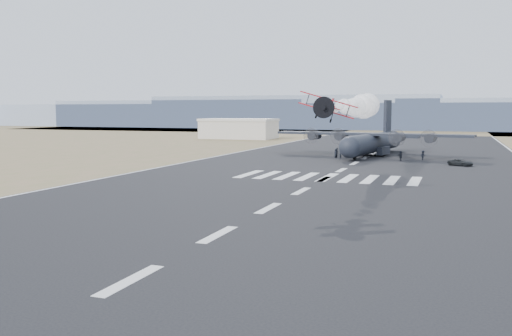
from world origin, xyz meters
The scene contains 20 objects.
ground centered at (0.00, 0.00, 0.00)m, with size 500.00×500.00×0.00m, color black.
scrub_far centered at (0.00, 230.00, 0.00)m, with size 500.00×80.00×0.00m, color olive.
runway_markings centered at (0.00, 60.00, 0.01)m, with size 60.00×260.00×0.01m, color silver, non-canonical shape.
ridge_seg_a centered at (-195.00, 260.00, 6.50)m, with size 150.00×50.00×13.00m, color #8593A9.
ridge_seg_b centered at (-130.00, 260.00, 7.50)m, with size 150.00×50.00×15.00m, color #8593A9.
ridge_seg_c centered at (-65.00, 260.00, 8.50)m, with size 150.00×50.00×17.00m, color #8593A9.
ridge_seg_d centered at (0.00, 260.00, 6.50)m, with size 150.00×50.00×13.00m, color #8593A9.
hangar_left centered at (-52.00, 145.00, 3.41)m, with size 24.50×14.50×6.70m.
aerobatic_biplane centered at (3.45, 34.00, 9.92)m, with size 6.36×5.87×3.35m.
smoke_trail centered at (2.40, 62.88, 10.18)m, with size 4.12×35.39×4.12m.
transport_aircraft centered at (0.62, 90.39, 3.05)m, with size 41.03×33.65×11.84m.
support_vehicle centered at (17.94, 73.95, 0.59)m, with size 1.95×4.22×1.17m, color black.
crew_a centered at (-0.58, 86.02, 0.79)m, with size 0.57×0.47×1.57m, color black.
crew_b centered at (-5.27, 81.95, 0.86)m, with size 0.84×0.52×1.73m, color black.
crew_c centered at (11.19, 83.58, 0.90)m, with size 1.16×0.54×1.79m, color black.
crew_d centered at (-3.59, 83.24, 0.81)m, with size 0.95×0.48×1.61m, color black.
crew_e centered at (-5.59, 82.22, 0.91)m, with size 0.89×0.55×1.83m, color black.
crew_f centered at (7.30, 80.10, 0.92)m, with size 1.70×0.55×1.84m, color black.
crew_g centered at (-4.16, 79.85, 0.86)m, with size 0.63×0.52×1.73m, color black.
crew_h centered at (-6.34, 87.36, 0.81)m, with size 0.79×0.49×1.63m, color black.
Camera 1 is at (16.87, -25.36, 9.53)m, focal length 38.00 mm.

